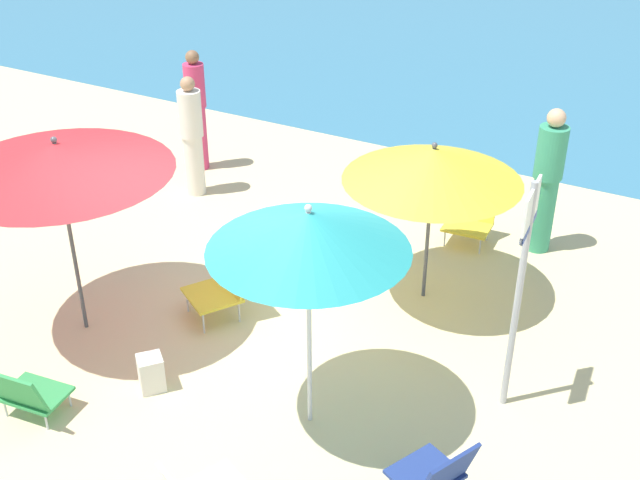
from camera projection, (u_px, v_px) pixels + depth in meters
ground_plane at (237, 332)px, 8.22m from camera, size 40.00×40.00×0.00m
sea_water at (561, 27)px, 18.14m from camera, size 40.00×16.00×0.01m
umbrella_yellow at (433, 164)px, 8.02m from camera, size 1.82×1.82×1.79m
umbrella_teal at (308, 231)px, 6.16m from camera, size 1.61×1.61×2.12m
umbrella_red at (57, 158)px, 7.36m from camera, size 2.13×2.13×2.09m
beach_chair_a at (222, 284)px, 8.32m from camera, size 0.77×0.79×0.70m
beach_chair_b at (25, 392)px, 6.96m from camera, size 0.60×0.55×0.61m
beach_chair_d at (436, 473)px, 6.12m from camera, size 0.68×0.67×0.64m
beach_chair_e at (470, 218)px, 9.71m from camera, size 0.57×0.56×0.57m
beach_chair_f at (312, 247)px, 9.17m from camera, size 0.58×0.57×0.52m
person_a at (192, 136)px, 10.56m from camera, size 0.31×0.31×1.62m
person_b at (196, 110)px, 11.24m from camera, size 0.29×0.29×1.72m
person_c at (547, 181)px, 9.24m from camera, size 0.33×0.33×1.76m
warning_sign at (523, 265)px, 6.58m from camera, size 0.07×0.53×2.20m
beach_bag at (151, 373)px, 7.38m from camera, size 0.31×0.31×0.35m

